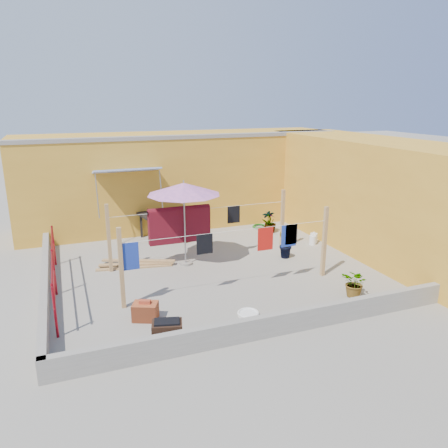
{
  "coord_description": "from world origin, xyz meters",
  "views": [
    {
      "loc": [
        -3.52,
        -10.17,
        4.34
      ],
      "look_at": [
        0.46,
        0.3,
        1.11
      ],
      "focal_mm": 35.0,
      "sensor_mm": 36.0,
      "label": 1
    }
  ],
  "objects_px": {
    "outdoor_table": "(168,214)",
    "plant_back_a": "(186,230)",
    "brick_stack": "(145,311)",
    "white_basin": "(248,314)",
    "patio_umbrella": "(184,189)",
    "brazier": "(167,333)",
    "water_jug_b": "(312,240)",
    "green_hose": "(260,226)",
    "water_jug_a": "(314,238)"
  },
  "relations": [
    {
      "from": "brick_stack",
      "to": "green_hose",
      "type": "bearing_deg",
      "value": 45.92
    },
    {
      "from": "water_jug_a",
      "to": "green_hose",
      "type": "height_order",
      "value": "water_jug_a"
    },
    {
      "from": "brick_stack",
      "to": "plant_back_a",
      "type": "xyz_separation_m",
      "value": [
        2.2,
        4.61,
        0.17
      ]
    },
    {
      "from": "water_jug_b",
      "to": "green_hose",
      "type": "distance_m",
      "value": 2.39
    },
    {
      "from": "water_jug_a",
      "to": "green_hose",
      "type": "distance_m",
      "value": 2.31
    },
    {
      "from": "water_jug_a",
      "to": "green_hose",
      "type": "xyz_separation_m",
      "value": [
        -0.84,
        2.15,
        -0.12
      ]
    },
    {
      "from": "outdoor_table",
      "to": "white_basin",
      "type": "relative_size",
      "value": 4.21
    },
    {
      "from": "water_jug_a",
      "to": "outdoor_table",
      "type": "bearing_deg",
      "value": 150.92
    },
    {
      "from": "green_hose",
      "to": "plant_back_a",
      "type": "height_order",
      "value": "plant_back_a"
    },
    {
      "from": "water_jug_b",
      "to": "plant_back_a",
      "type": "bearing_deg",
      "value": 154.34
    },
    {
      "from": "brazier",
      "to": "green_hose",
      "type": "xyz_separation_m",
      "value": [
        4.83,
        6.28,
        -0.2
      ]
    },
    {
      "from": "white_basin",
      "to": "plant_back_a",
      "type": "xyz_separation_m",
      "value": [
        0.17,
        5.19,
        0.31
      ]
    },
    {
      "from": "outdoor_table",
      "to": "white_basin",
      "type": "height_order",
      "value": "outdoor_table"
    },
    {
      "from": "water_jug_b",
      "to": "patio_umbrella",
      "type": "bearing_deg",
      "value": -176.97
    },
    {
      "from": "brazier",
      "to": "patio_umbrella",
      "type": "bearing_deg",
      "value": 69.33
    },
    {
      "from": "brick_stack",
      "to": "white_basin",
      "type": "bearing_deg",
      "value": -16.21
    },
    {
      "from": "patio_umbrella",
      "to": "water_jug_b",
      "type": "relative_size",
      "value": 7.39
    },
    {
      "from": "water_jug_a",
      "to": "water_jug_b",
      "type": "xyz_separation_m",
      "value": [
        -0.12,
        -0.13,
        -0.01
      ]
    },
    {
      "from": "brazier",
      "to": "white_basin",
      "type": "height_order",
      "value": "brazier"
    },
    {
      "from": "outdoor_table",
      "to": "brick_stack",
      "type": "relative_size",
      "value": 3.23
    },
    {
      "from": "brazier",
      "to": "water_jug_a",
      "type": "height_order",
      "value": "brazier"
    },
    {
      "from": "brick_stack",
      "to": "patio_umbrella",
      "type": "bearing_deg",
      "value": 58.93
    },
    {
      "from": "brick_stack",
      "to": "water_jug_b",
      "type": "xyz_separation_m",
      "value": [
        5.74,
        2.9,
        -0.04
      ]
    },
    {
      "from": "outdoor_table",
      "to": "water_jug_b",
      "type": "relative_size",
      "value": 5.85
    },
    {
      "from": "patio_umbrella",
      "to": "plant_back_a",
      "type": "xyz_separation_m",
      "value": [
        0.58,
        1.92,
        -1.72
      ]
    },
    {
      "from": "patio_umbrella",
      "to": "plant_back_a",
      "type": "relative_size",
      "value": 3.42
    },
    {
      "from": "patio_umbrella",
      "to": "outdoor_table",
      "type": "distance_m",
      "value": 2.94
    },
    {
      "from": "brazier",
      "to": "plant_back_a",
      "type": "height_order",
      "value": "plant_back_a"
    },
    {
      "from": "outdoor_table",
      "to": "water_jug_a",
      "type": "bearing_deg",
      "value": -29.08
    },
    {
      "from": "patio_umbrella",
      "to": "green_hose",
      "type": "relative_size",
      "value": 4.77
    },
    {
      "from": "water_jug_a",
      "to": "water_jug_b",
      "type": "relative_size",
      "value": 1.06
    },
    {
      "from": "plant_back_a",
      "to": "white_basin",
      "type": "bearing_deg",
      "value": -91.92
    },
    {
      "from": "outdoor_table",
      "to": "plant_back_a",
      "type": "height_order",
      "value": "outdoor_table"
    },
    {
      "from": "water_jug_a",
      "to": "water_jug_b",
      "type": "distance_m",
      "value": 0.18
    },
    {
      "from": "water_jug_a",
      "to": "green_hose",
      "type": "bearing_deg",
      "value": 111.47
    },
    {
      "from": "brazier",
      "to": "white_basin",
      "type": "xyz_separation_m",
      "value": [
        1.83,
        0.51,
        -0.2
      ]
    },
    {
      "from": "white_basin",
      "to": "water_jug_a",
      "type": "bearing_deg",
      "value": 43.36
    },
    {
      "from": "white_basin",
      "to": "water_jug_a",
      "type": "xyz_separation_m",
      "value": [
        3.84,
        3.63,
        0.11
      ]
    },
    {
      "from": "green_hose",
      "to": "plant_back_a",
      "type": "xyz_separation_m",
      "value": [
        -2.82,
        -0.58,
        0.32
      ]
    },
    {
      "from": "outdoor_table",
      "to": "green_hose",
      "type": "bearing_deg",
      "value": -2.15
    },
    {
      "from": "patio_umbrella",
      "to": "brick_stack",
      "type": "relative_size",
      "value": 4.08
    },
    {
      "from": "patio_umbrella",
      "to": "green_hose",
      "type": "height_order",
      "value": "patio_umbrella"
    },
    {
      "from": "white_basin",
      "to": "outdoor_table",
      "type": "bearing_deg",
      "value": 92.31
    },
    {
      "from": "patio_umbrella",
      "to": "brazier",
      "type": "height_order",
      "value": "patio_umbrella"
    },
    {
      "from": "water_jug_b",
      "to": "white_basin",
      "type": "bearing_deg",
      "value": -136.77
    },
    {
      "from": "brick_stack",
      "to": "water_jug_a",
      "type": "height_order",
      "value": "brick_stack"
    },
    {
      "from": "patio_umbrella",
      "to": "water_jug_a",
      "type": "relative_size",
      "value": 6.95
    },
    {
      "from": "brick_stack",
      "to": "white_basin",
      "type": "distance_m",
      "value": 2.11
    },
    {
      "from": "brick_stack",
      "to": "water_jug_a",
      "type": "distance_m",
      "value": 6.6
    },
    {
      "from": "white_basin",
      "to": "green_hose",
      "type": "bearing_deg",
      "value": 62.58
    }
  ]
}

